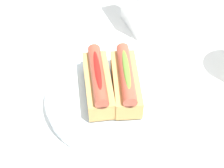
% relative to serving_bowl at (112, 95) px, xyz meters
% --- Properties ---
extents(ground_plane, '(2.40, 2.40, 0.00)m').
position_rel_serving_bowl_xyz_m(ground_plane, '(0.00, -0.01, -0.02)').
color(ground_plane, white).
extents(serving_bowl, '(0.27, 0.27, 0.03)m').
position_rel_serving_bowl_xyz_m(serving_bowl, '(0.00, 0.00, 0.00)').
color(serving_bowl, silver).
rests_on(serving_bowl, ground_plane).
extents(hotdog_front, '(0.15, 0.06, 0.06)m').
position_rel_serving_bowl_xyz_m(hotdog_front, '(-0.01, -0.03, 0.04)').
color(hotdog_front, tan).
rests_on(hotdog_front, serving_bowl).
extents(hotdog_back, '(0.16, 0.07, 0.06)m').
position_rel_serving_bowl_xyz_m(hotdog_back, '(0.01, 0.03, 0.04)').
color(hotdog_back, tan).
rests_on(hotdog_back, serving_bowl).
extents(napkin_box, '(0.12, 0.06, 0.15)m').
position_rel_serving_bowl_xyz_m(napkin_box, '(-0.23, 0.12, 0.06)').
color(napkin_box, white).
rests_on(napkin_box, ground_plane).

